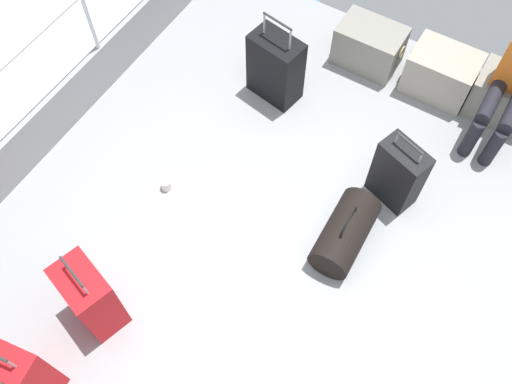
% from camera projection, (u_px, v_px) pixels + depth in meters
% --- Properties ---
extents(ground_plane, '(4.40, 5.20, 0.06)m').
position_uv_depth(ground_plane, '(279.00, 259.00, 4.26)').
color(ground_plane, '#939699').
extents(gunwale_port, '(0.06, 5.20, 0.45)m').
position_uv_depth(gunwale_port, '(51.00, 120.00, 4.60)').
color(gunwale_port, '#939699').
rests_on(gunwale_port, ground_plane).
extents(railing_port, '(0.04, 4.20, 1.02)m').
position_uv_depth(railing_port, '(27.00, 74.00, 4.11)').
color(railing_port, silver).
rests_on(railing_port, ground_plane).
extents(cargo_crate_0, '(0.61, 0.38, 0.40)m').
position_uv_depth(cargo_crate_0, '(369.00, 46.00, 5.04)').
color(cargo_crate_0, gray).
rests_on(cargo_crate_0, ground_plane).
extents(cargo_crate_1, '(0.61, 0.41, 0.41)m').
position_uv_depth(cargo_crate_1, '(441.00, 73.00, 4.87)').
color(cargo_crate_1, '#9E9989').
rests_on(cargo_crate_1, ground_plane).
extents(cargo_crate_2, '(0.57, 0.41, 0.40)m').
position_uv_depth(cargo_crate_2, '(505.00, 97.00, 4.75)').
color(cargo_crate_2, gray).
rests_on(cargo_crate_2, ground_plane).
extents(suitcase_0, '(0.42, 0.26, 0.82)m').
position_uv_depth(suitcase_0, '(19.00, 371.00, 3.50)').
color(suitcase_0, red).
rests_on(suitcase_0, ground_plane).
extents(suitcase_2, '(0.48, 0.33, 0.85)m').
position_uv_depth(suitcase_2, '(275.00, 68.00, 4.76)').
color(suitcase_2, black).
rests_on(suitcase_2, ground_plane).
extents(suitcase_3, '(0.42, 0.32, 0.72)m').
position_uv_depth(suitcase_3, '(398.00, 174.00, 4.25)').
color(suitcase_3, black).
rests_on(suitcase_3, ground_plane).
extents(suitcase_4, '(0.45, 0.37, 0.78)m').
position_uv_depth(suitcase_4, '(91.00, 297.00, 3.75)').
color(suitcase_4, red).
rests_on(suitcase_4, ground_plane).
extents(duffel_bag, '(0.33, 0.64, 0.46)m').
position_uv_depth(duffel_bag, '(345.00, 233.00, 4.16)').
color(duffel_bag, black).
rests_on(duffel_bag, ground_plane).
extents(paper_cup, '(0.08, 0.08, 0.10)m').
position_uv_depth(paper_cup, '(166.00, 185.00, 4.50)').
color(paper_cup, white).
rests_on(paper_cup, ground_plane).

